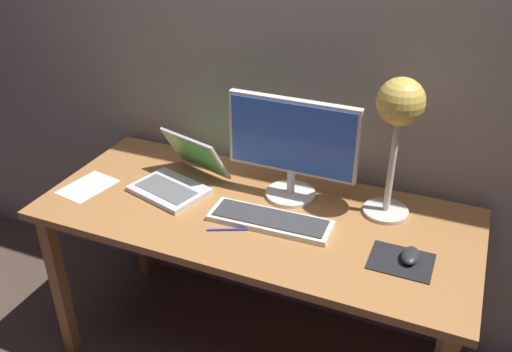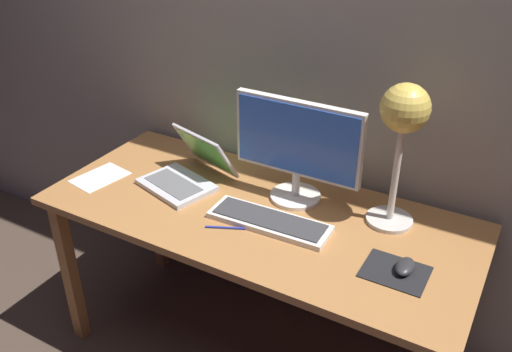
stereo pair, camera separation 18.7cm
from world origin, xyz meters
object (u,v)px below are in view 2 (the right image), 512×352
desk_lamp (403,121)px  pen (225,228)px  keyboard_main (269,221)px  mouse (405,266)px  monitor (297,145)px  laptop (190,168)px

desk_lamp → pen: desk_lamp is taller
keyboard_main → mouse: bearing=-2.4°
monitor → laptop: monitor is taller
keyboard_main → mouse: mouse is taller
desk_lamp → mouse: desk_lamp is taller
keyboard_main → desk_lamp: (0.36, 0.23, 0.38)m
monitor → pen: (-0.12, -0.30, -0.22)m
monitor → mouse: (0.49, -0.22, -0.20)m
monitor → pen: monitor is taller
keyboard_main → mouse: (0.49, -0.02, 0.01)m
monitor → keyboard_main: monitor is taller
keyboard_main → desk_lamp: desk_lamp is taller
mouse → pen: bearing=-172.5°
desk_lamp → pen: (-0.48, -0.33, -0.38)m
keyboard_main → laptop: bearing=165.0°
desk_lamp → mouse: size_ratio=5.38×
laptop → monitor: bearing=11.9°
laptop → pen: size_ratio=2.68×
laptop → pen: 0.37m
desk_lamp → pen: 0.70m
laptop → pen: bearing=-35.5°
laptop → keyboard_main: bearing=-15.0°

